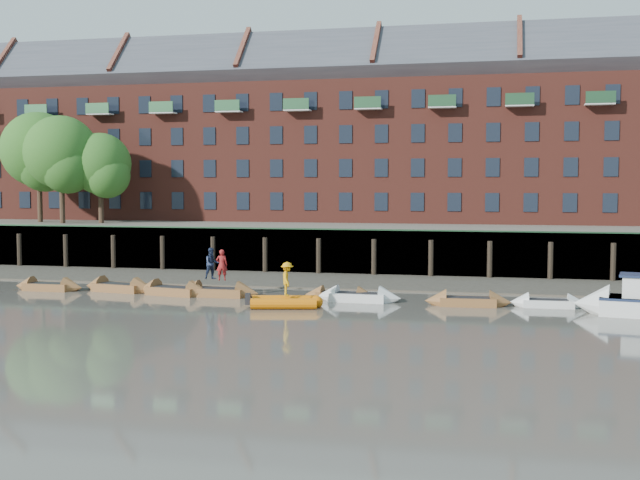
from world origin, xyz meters
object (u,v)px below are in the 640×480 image
(motor_launch, at_px, (632,302))
(rowboat_2, at_px, (174,291))
(rowboat_7, at_px, (548,303))
(rowboat_4, at_px, (340,296))
(rib_tender, at_px, (287,302))
(rowboat_1, at_px, (119,287))
(person_rower_a, at_px, (222,265))
(person_rib_crew, at_px, (287,279))
(rowboat_3, at_px, (218,292))
(person_rower_b, at_px, (212,264))
(rowboat_6, at_px, (468,301))
(rowboat_0, at_px, (49,287))
(rowboat_5, at_px, (358,297))

(motor_launch, bearing_deg, rowboat_2, 5.92)
(rowboat_7, bearing_deg, motor_launch, -27.76)
(rowboat_4, height_order, rib_tender, rowboat_4)
(rowboat_1, height_order, person_rower_a, person_rower_a)
(person_rib_crew, bearing_deg, rib_tender, 175.93)
(rowboat_3, relative_size, person_rower_b, 2.65)
(rib_tender, relative_size, person_rower_a, 2.17)
(rowboat_6, bearing_deg, rowboat_4, 169.56)
(rowboat_0, bearing_deg, rowboat_1, 6.35)
(rowboat_5, distance_m, rib_tender, 4.42)
(rowboat_1, bearing_deg, rowboat_7, 8.06)
(rowboat_6, relative_size, rib_tender, 1.20)
(rib_tender, xyz_separation_m, person_rower_a, (-4.70, 3.01, 1.56))
(rowboat_0, xyz_separation_m, person_rower_b, (10.54, 0.07, 1.65))
(rowboat_0, relative_size, rib_tender, 1.15)
(rowboat_4, bearing_deg, person_rower_a, -173.80)
(rowboat_4, xyz_separation_m, rowboat_5, (1.13, -0.56, 0.03))
(rowboat_1, height_order, rowboat_2, rowboat_1)
(rowboat_3, height_order, person_rib_crew, person_rib_crew)
(rowboat_1, bearing_deg, person_rib_crew, -8.43)
(person_rower_b, distance_m, person_rib_crew, 6.37)
(rowboat_2, distance_m, rowboat_3, 2.74)
(rowboat_6, distance_m, person_rib_crew, 9.74)
(rowboat_1, xyz_separation_m, person_rower_b, (6.11, -0.42, 1.63))
(rowboat_6, relative_size, person_rower_b, 2.53)
(rowboat_1, relative_size, motor_launch, 0.76)
(rowboat_2, distance_m, rib_tender, 8.29)
(rowboat_4, bearing_deg, person_rower_b, -176.84)
(rowboat_3, bearing_deg, rowboat_0, 179.58)
(person_rower_b, bearing_deg, rowboat_2, 149.19)
(rowboat_3, relative_size, person_rower_a, 2.73)
(rowboat_3, relative_size, motor_launch, 0.73)
(motor_launch, xyz_separation_m, person_rower_b, (-22.77, 2.09, 1.20))
(rowboat_0, bearing_deg, person_rower_a, -1.40)
(rowboat_1, distance_m, motor_launch, 29.00)
(rowboat_0, xyz_separation_m, rowboat_6, (25.26, -0.64, 0.01))
(rowboat_3, bearing_deg, rowboat_7, 0.71)
(rowboat_5, height_order, motor_launch, motor_launch)
(person_rower_a, height_order, person_rower_b, person_rower_b)
(rowboat_6, bearing_deg, person_rower_b, 173.52)
(rowboat_3, distance_m, person_rib_crew, 5.95)
(rowboat_2, bearing_deg, person_rower_b, 18.61)
(rowboat_2, bearing_deg, rowboat_3, 11.83)
(rowboat_3, relative_size, rowboat_5, 1.02)
(rowboat_0, relative_size, rowboat_6, 0.96)
(rowboat_3, bearing_deg, rowboat_6, -1.20)
(rowboat_4, bearing_deg, rowboat_2, -175.30)
(rib_tender, bearing_deg, rowboat_4, 45.62)
(motor_launch, bearing_deg, rowboat_7, -15.58)
(rowboat_1, relative_size, rowboat_4, 1.20)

